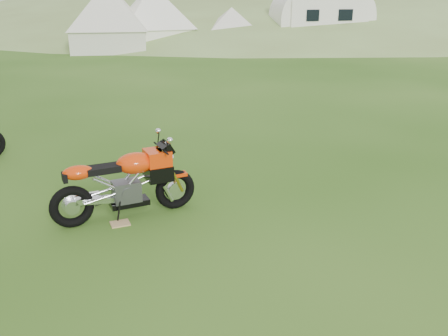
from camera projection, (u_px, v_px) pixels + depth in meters
name	position (u px, v px, depth m)	size (l,w,h in m)	color
ground	(236.00, 220.00, 6.61)	(120.00, 120.00, 0.00)	#244E10
hillside	(308.00, 19.00, 49.80)	(80.00, 64.00, 8.00)	olive
hedgerow	(308.00, 19.00, 49.80)	(36.00, 1.20, 8.60)	black
sport_motorcycle	(124.00, 178.00, 6.51)	(1.85, 0.46, 1.11)	red
plywood_board	(120.00, 224.00, 6.48)	(0.24, 0.19, 0.02)	tan
tent_left	(109.00, 20.00, 23.94)	(3.43, 3.43, 2.97)	silver
tent_mid	(153.00, 19.00, 25.14)	(3.37, 3.37, 2.92)	white
tent_right	(232.00, 25.00, 25.41)	(2.57, 2.57, 2.23)	silver
caravan	(321.00, 23.00, 25.87)	(5.16, 2.31, 2.42)	white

